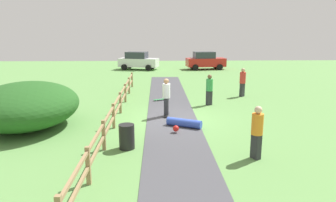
% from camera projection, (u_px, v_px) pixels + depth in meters
% --- Properties ---
extents(ground_plane, '(60.00, 60.00, 0.00)m').
position_uv_depth(ground_plane, '(172.00, 119.00, 15.09)').
color(ground_plane, '#60934C').
extents(asphalt_path, '(2.40, 28.00, 0.02)m').
position_uv_depth(asphalt_path, '(172.00, 119.00, 15.08)').
color(asphalt_path, '#47474C').
rests_on(asphalt_path, ground_plane).
extents(wooden_fence, '(0.12, 18.12, 1.10)m').
position_uv_depth(wooden_fence, '(117.00, 106.00, 14.85)').
color(wooden_fence, '#997A51').
rests_on(wooden_fence, ground_plane).
extents(bush_large, '(4.40, 5.28, 1.98)m').
position_uv_depth(bush_large, '(26.00, 105.00, 13.69)').
color(bush_large, '#23561E').
rests_on(bush_large, ground_plane).
extents(trash_bin, '(0.56, 0.56, 0.90)m').
position_uv_depth(trash_bin, '(127.00, 137.00, 11.27)').
color(trash_bin, black).
rests_on(trash_bin, ground_plane).
extents(skater_riding, '(0.44, 0.82, 1.88)m').
position_uv_depth(skater_riding, '(166.00, 95.00, 15.38)').
color(skater_riding, black).
rests_on(skater_riding, asphalt_path).
extents(skater_fallen, '(1.57, 1.46, 0.36)m').
position_uv_depth(skater_fallen, '(183.00, 123.00, 13.77)').
color(skater_fallen, blue).
rests_on(skater_fallen, asphalt_path).
extents(skateboard_loose, '(0.81, 0.52, 0.08)m').
position_uv_depth(skateboard_loose, '(160.00, 99.00, 19.04)').
color(skateboard_loose, '#338C4C').
rests_on(skateboard_loose, asphalt_path).
extents(bystander_green, '(0.50, 0.50, 1.75)m').
position_uv_depth(bystander_green, '(209.00, 88.00, 17.81)').
color(bystander_green, '#2D2D33').
rests_on(bystander_green, ground_plane).
extents(bystander_orange, '(0.51, 0.51, 1.79)m').
position_uv_depth(bystander_orange, '(257.00, 130.00, 10.28)').
color(bystander_orange, '#2D2D33').
rests_on(bystander_orange, ground_plane).
extents(bystander_red, '(0.54, 0.54, 1.84)m').
position_uv_depth(bystander_red, '(243.00, 81.00, 20.13)').
color(bystander_red, '#2D2D33').
rests_on(bystander_red, ground_plane).
extents(parked_car_white, '(4.49, 2.75, 1.92)m').
position_uv_depth(parked_car_white, '(138.00, 61.00, 34.22)').
color(parked_car_white, silver).
rests_on(parked_car_white, ground_plane).
extents(parked_car_red, '(4.35, 2.33, 1.92)m').
position_uv_depth(parked_car_red, '(205.00, 60.00, 34.45)').
color(parked_car_red, red).
rests_on(parked_car_red, ground_plane).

